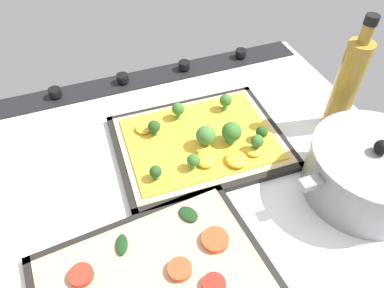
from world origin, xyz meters
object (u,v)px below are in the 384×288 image
at_px(baking_tray_front, 200,143).
at_px(oil_bottle, 347,85).
at_px(broccoli_pizza, 203,139).
at_px(baking_tray_back, 156,287).
at_px(cooking_pot, 368,172).
at_px(veggie_pizza_back, 159,285).

height_order(baking_tray_front, oil_bottle, oil_bottle).
relative_size(broccoli_pizza, baking_tray_back, 0.88).
height_order(broccoli_pizza, cooking_pot, cooking_pot).
distance_m(broccoli_pizza, cooking_pot, 0.30).
relative_size(veggie_pizza_back, cooking_pot, 1.19).
relative_size(broccoli_pizza, oil_bottle, 1.28).
bearing_deg(baking_tray_back, oil_bottle, -155.59).
bearing_deg(baking_tray_back, broccoli_pizza, -124.84).
bearing_deg(baking_tray_front, broccoli_pizza, 122.83).
bearing_deg(veggie_pizza_back, baking_tray_front, -122.98).
distance_m(veggie_pizza_back, oil_bottle, 0.50).
bearing_deg(baking_tray_front, veggie_pizza_back, 57.02).
height_order(baking_tray_front, baking_tray_back, same).
height_order(baking_tray_back, oil_bottle, oil_bottle).
xyz_separation_m(veggie_pizza_back, cooking_pot, (-0.39, -0.04, 0.04)).
height_order(baking_tray_back, veggie_pizza_back, veggie_pizza_back).
bearing_deg(broccoli_pizza, cooking_pot, 138.10).
height_order(veggie_pizza_back, cooking_pot, cooking_pot).
distance_m(baking_tray_front, cooking_pot, 0.31).
distance_m(veggie_pizza_back, cooking_pot, 0.39).
relative_size(baking_tray_front, veggie_pizza_back, 1.02).
bearing_deg(oil_bottle, baking_tray_back, 24.41).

